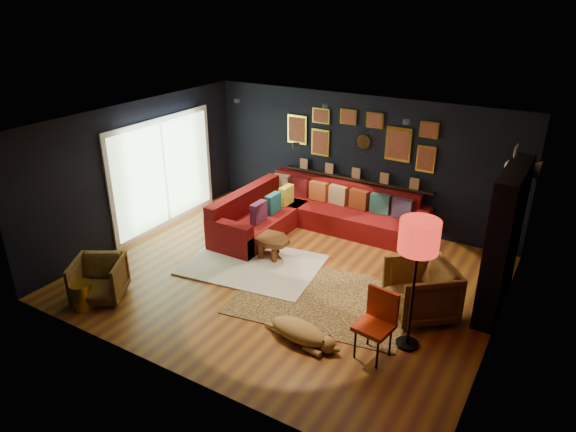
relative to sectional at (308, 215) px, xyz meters
The scene contains 20 objects.
floor 1.94m from the sectional, 71.24° to the right, with size 6.50×6.50×0.00m, color #985C1D.
room_walls 2.29m from the sectional, 71.24° to the right, with size 6.50×6.50×6.50m.
sectional is the anchor object (origin of this frame).
ledge 1.22m from the sectional, 54.82° to the left, with size 3.20×0.12×0.04m, color black.
gallery_wall 1.84m from the sectional, 56.49° to the left, with size 3.15×0.04×1.02m.
sunburst_mirror 1.80m from the sectional, 51.91° to the left, with size 0.47×0.16×0.47m.
fireplace 3.88m from the sectional, 13.77° to the right, with size 0.31×1.60×2.20m.
deer_head 4.15m from the sectional, ahead, with size 0.50×0.28×0.45m.
sliding_door 2.97m from the sectional, 155.08° to the right, with size 0.06×2.80×2.20m.
ceiling_spots 2.53m from the sectional, 58.65° to the right, with size 3.30×2.50×0.06m.
shag_rug 1.82m from the sectional, 93.56° to the right, with size 2.27×1.65×0.03m, color silver.
leopard_rug 2.56m from the sectional, 56.15° to the right, with size 2.63×1.88×0.02m, color tan.
coffee_table 1.38m from the sectional, 89.40° to the right, with size 0.90×0.78×0.38m.
pouf 0.76m from the sectional, 155.77° to the right, with size 0.49×0.49×0.32m, color maroon.
armchair_left 4.16m from the sectional, 111.82° to the right, with size 0.72×0.68×0.74m, color #B48235.
armchair_right 3.34m from the sectional, 31.93° to the right, with size 0.88×0.83×0.91m, color #B48235.
gold_stool 4.45m from the sectional, 110.87° to the right, with size 0.33×0.33×0.41m, color yellow.
orange_chair 3.92m from the sectional, 48.10° to the right, with size 0.50×0.50×0.93m.
floor_lamp 4.06m from the sectional, 40.83° to the right, with size 0.51×0.51×1.85m.
dog 3.58m from the sectional, 63.17° to the right, with size 1.20×0.59×0.38m, color tan, non-canonical shape.
Camera 1 is at (3.83, -6.41, 4.40)m, focal length 32.00 mm.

